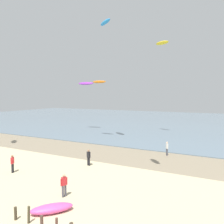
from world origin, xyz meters
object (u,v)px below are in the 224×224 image
Objects in this scene: person_by_waterline at (64,185)px; kite_aloft_6 at (162,43)px; kite_aloft_1 at (99,82)px; kite_aloft_4 at (86,83)px; kite_aloft_3 at (105,22)px; person_trailing_behind at (167,148)px; person_nearest_camera at (89,157)px; person_mid_beach at (12,163)px; grounded_kite at (52,208)px.

person_by_waterline is 0.59× the size of kite_aloft_6.
kite_aloft_4 is (-6.91, 6.31, 0.18)m from kite_aloft_1.
kite_aloft_3 reaches higher than kite_aloft_6.
kite_aloft_1 is at bearing 175.71° from kite_aloft_3.
kite_aloft_3 is at bearing -93.62° from kite_aloft_6.
person_by_waterline is 15.36m from person_trailing_behind.
person_nearest_camera is at bearing 109.28° from person_by_waterline.
kite_aloft_3 reaches higher than person_mid_beach.
person_by_waterline is 26.01m from kite_aloft_3.
kite_aloft_1 reaches higher than person_by_waterline.
kite_aloft_6 reaches higher than kite_aloft_1.
person_mid_beach is at bearing 98.80° from kite_aloft_4.
person_trailing_behind is 0.64× the size of grounded_kite.
grounded_kite is at bearing -60.04° from kite_aloft_6.
kite_aloft_6 is (-0.46, 28.10, 15.80)m from person_by_waterline.
person_nearest_camera is 0.65× the size of kite_aloft_1.
person_mid_beach reaches higher than grounded_kite.
person_nearest_camera is 0.59× the size of kite_aloft_6.
person_trailing_behind is 17.31m from grounded_kite.
kite_aloft_6 is at bearing 74.37° from person_mid_beach.
person_trailing_behind is at bearing 23.21° from kite_aloft_3.
grounded_kite is 1.02× the size of kite_aloft_1.
kite_aloft_1 is at bearing 155.74° from person_trailing_behind.
person_nearest_camera is 0.51× the size of kite_aloft_4.
person_by_waterline is 1.00× the size of person_trailing_behind.
grounded_kite is 26.70m from kite_aloft_1.
person_mid_beach is 20.87m from kite_aloft_1.
kite_aloft_1 is 0.91× the size of kite_aloft_6.
person_nearest_camera is 25.83m from kite_aloft_4.
kite_aloft_3 reaches higher than kite_aloft_4.
person_trailing_behind is at bearing -147.89° from grounded_kite.
kite_aloft_4 is 17.13m from kite_aloft_6.
kite_aloft_4 is (-13.65, 20.03, 8.93)m from person_nearest_camera.
kite_aloft_4 reaches higher than person_trailing_behind.
person_nearest_camera is 21.09m from kite_aloft_3.
grounded_kite is at bearing -70.68° from person_by_waterline.
person_nearest_camera is at bearing -129.31° from person_trailing_behind.
person_mid_beach is 1.00× the size of person_trailing_behind.
person_mid_beach is at bearing -53.93° from kite_aloft_3.
grounded_kite is (8.54, -4.03, -0.65)m from person_mid_beach.
grounded_kite is (-3.17, -17.00, -0.65)m from person_trailing_behind.
person_mid_beach is 0.53× the size of kite_aloft_3.
kite_aloft_4 reaches higher than person_by_waterline.
kite_aloft_3 is at bearing 85.55° from person_mid_beach.
person_trailing_behind is 0.53× the size of kite_aloft_3.
grounded_kite is 35.08m from kite_aloft_4.
kite_aloft_1 is at bearing 128.11° from kite_aloft_4.
kite_aloft_4 is at bearing 120.76° from person_by_waterline.
kite_aloft_3 is (-4.06, 11.06, 17.50)m from person_nearest_camera.
person_by_waterline is (2.47, -7.05, 0.00)m from person_nearest_camera.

